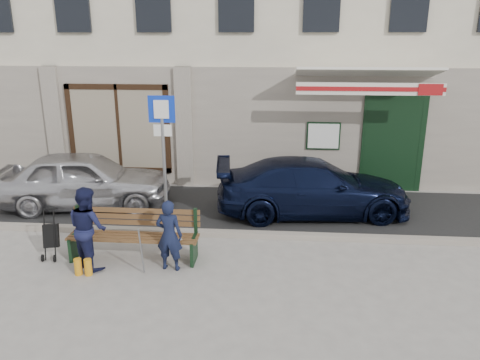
# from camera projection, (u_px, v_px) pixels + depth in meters

# --- Properties ---
(ground) EXTENTS (80.00, 80.00, 0.00)m
(ground) POSITION_uv_depth(u_px,v_px,m) (212.00, 271.00, 8.26)
(ground) COLOR #9E9991
(ground) RESTS_ON ground
(asphalt_lane) EXTENTS (60.00, 3.20, 0.01)m
(asphalt_lane) POSITION_uv_depth(u_px,v_px,m) (230.00, 209.00, 11.21)
(asphalt_lane) COLOR #282828
(asphalt_lane) RESTS_ON ground
(curb) EXTENTS (60.00, 0.18, 0.12)m
(curb) POSITION_uv_depth(u_px,v_px,m) (222.00, 234.00, 9.67)
(curb) COLOR #9E9384
(curb) RESTS_ON ground
(building) EXTENTS (20.00, 8.27, 10.00)m
(building) POSITION_uv_depth(u_px,v_px,m) (246.00, 2.00, 14.83)
(building) COLOR beige
(building) RESTS_ON ground
(car_silver) EXTENTS (4.20, 2.16, 1.37)m
(car_silver) POSITION_uv_depth(u_px,v_px,m) (85.00, 180.00, 11.16)
(car_silver) COLOR silver
(car_silver) RESTS_ON ground
(car_navy) EXTENTS (4.59, 2.26, 1.28)m
(car_navy) POSITION_uv_depth(u_px,v_px,m) (313.00, 187.00, 10.75)
(car_navy) COLOR black
(car_navy) RESTS_ON ground
(parking_sign) EXTENTS (0.53, 0.08, 2.86)m
(parking_sign) POSITION_uv_depth(u_px,v_px,m) (163.00, 142.00, 9.38)
(parking_sign) COLOR gray
(parking_sign) RESTS_ON ground
(bench) EXTENTS (2.40, 1.17, 0.98)m
(bench) POSITION_uv_depth(u_px,v_px,m) (131.00, 236.00, 8.59)
(bench) COLOR brown
(bench) RESTS_ON ground
(man) EXTENTS (0.50, 0.36, 1.29)m
(man) POSITION_uv_depth(u_px,v_px,m) (169.00, 235.00, 8.16)
(man) COLOR #121933
(man) RESTS_ON ground
(woman) EXTENTS (0.92, 0.90, 1.49)m
(woman) POSITION_uv_depth(u_px,v_px,m) (88.00, 228.00, 8.23)
(woman) COLOR #16193C
(woman) RESTS_ON ground
(stroller) EXTENTS (0.32, 0.42, 0.93)m
(stroller) POSITION_uv_depth(u_px,v_px,m) (51.00, 237.00, 8.66)
(stroller) COLOR black
(stroller) RESTS_ON ground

